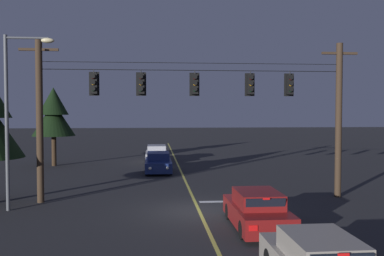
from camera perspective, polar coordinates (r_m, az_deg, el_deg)
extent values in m
plane|color=#28282B|center=(18.72, 0.96, -10.98)|extent=(180.00, 180.00, 0.00)
cube|color=#D1C64C|center=(26.94, -0.97, -6.87)|extent=(0.14, 60.00, 0.01)
cube|color=silver|center=(20.75, 5.72, -9.66)|extent=(3.40, 0.36, 0.01)
cylinder|color=#38281C|center=(21.20, -19.60, 0.87)|extent=(0.32, 0.32, 7.64)
cube|color=#38281C|center=(21.38, -19.72, 9.80)|extent=(1.80, 0.12, 0.12)
cylinder|color=slate|center=(21.34, -19.71, 8.86)|extent=(0.12, 0.12, 0.18)
cylinder|color=#38281C|center=(22.49, 18.91, 0.95)|extent=(0.32, 0.32, 7.64)
cube|color=#38281C|center=(22.67, 19.03, 9.37)|extent=(1.80, 0.12, 0.12)
cylinder|color=slate|center=(22.62, 19.01, 8.49)|extent=(0.12, 0.12, 0.18)
cylinder|color=black|center=(20.71, 0.25, 7.67)|extent=(14.46, 0.03, 0.03)
cylinder|color=black|center=(20.74, 0.25, 8.63)|extent=(14.46, 0.02, 0.02)
cylinder|color=black|center=(20.79, -12.94, 7.34)|extent=(0.04, 0.04, 0.18)
cube|color=black|center=(20.75, -12.93, 5.77)|extent=(0.32, 0.26, 0.96)
cube|color=black|center=(20.89, -12.87, 5.75)|extent=(0.48, 0.03, 1.12)
sphere|color=#380A0A|center=(20.61, -13.00, 6.60)|extent=(0.17, 0.17, 0.17)
cylinder|color=black|center=(20.58, -13.01, 6.73)|extent=(0.20, 0.10, 0.20)
sphere|color=orange|center=(20.59, -12.99, 5.80)|extent=(0.17, 0.17, 0.17)
cylinder|color=black|center=(20.56, -13.00, 5.93)|extent=(0.20, 0.10, 0.20)
sphere|color=black|center=(20.58, -12.98, 5.00)|extent=(0.17, 0.17, 0.17)
cylinder|color=black|center=(20.54, -13.00, 5.12)|extent=(0.20, 0.10, 0.20)
cylinder|color=black|center=(20.62, -6.80, 7.43)|extent=(0.04, 0.04, 0.18)
cube|color=black|center=(20.57, -6.79, 5.85)|extent=(0.32, 0.26, 0.96)
cube|color=black|center=(20.72, -6.78, 5.82)|extent=(0.48, 0.03, 1.12)
sphere|color=#380A0A|center=(20.43, -6.81, 6.68)|extent=(0.17, 0.17, 0.17)
cylinder|color=black|center=(20.40, -6.81, 6.81)|extent=(0.20, 0.10, 0.20)
sphere|color=orange|center=(20.41, -6.80, 5.87)|extent=(0.17, 0.17, 0.17)
cylinder|color=black|center=(20.38, -6.81, 6.00)|extent=(0.20, 0.10, 0.20)
sphere|color=black|center=(20.40, -6.80, 5.07)|extent=(0.17, 0.17, 0.17)
cylinder|color=black|center=(20.36, -6.80, 5.19)|extent=(0.20, 0.10, 0.20)
cylinder|color=black|center=(20.70, 0.37, 7.42)|extent=(0.04, 0.04, 0.18)
cube|color=black|center=(20.66, 0.37, 5.85)|extent=(0.32, 0.26, 0.96)
cube|color=black|center=(20.81, 0.33, 5.82)|extent=(0.48, 0.03, 1.12)
sphere|color=#380A0A|center=(20.52, 0.41, 6.68)|extent=(0.17, 0.17, 0.17)
cylinder|color=black|center=(20.49, 0.42, 6.80)|extent=(0.20, 0.10, 0.20)
sphere|color=orange|center=(20.50, 0.41, 5.88)|extent=(0.17, 0.17, 0.17)
cylinder|color=black|center=(20.47, 0.42, 6.00)|extent=(0.20, 0.10, 0.20)
sphere|color=black|center=(20.49, 0.41, 5.07)|extent=(0.17, 0.17, 0.17)
cylinder|color=black|center=(20.45, 0.42, 5.20)|extent=(0.20, 0.10, 0.20)
cylinder|color=black|center=(21.14, 7.77, 7.30)|extent=(0.04, 0.04, 0.18)
cube|color=black|center=(21.10, 7.77, 5.75)|extent=(0.32, 0.26, 0.96)
cube|color=black|center=(21.24, 7.68, 5.73)|extent=(0.48, 0.03, 1.12)
sphere|color=#380A0A|center=(20.96, 7.87, 6.56)|extent=(0.17, 0.17, 0.17)
cylinder|color=black|center=(20.93, 7.90, 6.69)|extent=(0.20, 0.10, 0.20)
sphere|color=orange|center=(20.94, 7.86, 5.78)|extent=(0.17, 0.17, 0.17)
cylinder|color=black|center=(20.91, 7.89, 5.90)|extent=(0.20, 0.10, 0.20)
sphere|color=black|center=(20.93, 7.86, 4.99)|extent=(0.17, 0.17, 0.17)
cylinder|color=black|center=(20.89, 7.89, 5.11)|extent=(0.20, 0.10, 0.20)
cylinder|color=black|center=(21.66, 12.89, 7.14)|extent=(0.04, 0.04, 0.18)
cube|color=black|center=(21.62, 12.88, 5.63)|extent=(0.32, 0.26, 0.96)
cube|color=black|center=(21.76, 12.76, 5.61)|extent=(0.48, 0.03, 1.12)
sphere|color=#380A0A|center=(21.49, 13.02, 6.42)|extent=(0.17, 0.17, 0.17)
cylinder|color=black|center=(21.46, 13.05, 6.54)|extent=(0.20, 0.10, 0.20)
sphere|color=orange|center=(21.47, 13.01, 5.66)|extent=(0.17, 0.17, 0.17)
cylinder|color=black|center=(21.44, 13.04, 5.77)|extent=(0.20, 0.10, 0.20)
sphere|color=black|center=(21.46, 13.00, 4.89)|extent=(0.17, 0.17, 0.17)
cylinder|color=black|center=(21.42, 13.04, 5.01)|extent=(0.20, 0.10, 0.20)
cube|color=maroon|center=(16.18, 8.63, -11.28)|extent=(1.80, 4.30, 0.68)
cube|color=maroon|center=(15.94, 8.74, -9.25)|extent=(1.51, 2.15, 0.54)
cube|color=black|center=(16.83, 7.97, -8.63)|extent=(1.40, 0.21, 0.48)
cube|color=black|center=(14.93, 9.74, -10.05)|extent=(1.37, 0.18, 0.46)
cylinder|color=black|center=(17.33, 4.96, -10.98)|extent=(0.22, 0.64, 0.64)
cylinder|color=black|center=(17.68, 10.11, -10.75)|extent=(0.22, 0.64, 0.64)
cylinder|color=black|center=(14.80, 6.83, -13.32)|extent=(0.22, 0.64, 0.64)
cylinder|color=black|center=(15.20, 12.83, -12.94)|extent=(0.22, 0.64, 0.64)
cube|color=red|center=(13.97, 8.16, -13.06)|extent=(0.28, 0.03, 0.18)
cube|color=red|center=(14.32, 13.34, -12.72)|extent=(0.28, 0.03, 0.18)
cube|color=red|center=(14.78, 9.86, -9.26)|extent=(0.24, 0.04, 0.06)
cube|color=navy|center=(30.20, -4.51, -4.92)|extent=(1.80, 4.30, 0.68)
cube|color=navy|center=(30.25, -4.51, -3.74)|extent=(1.51, 2.15, 0.54)
cube|color=black|center=(29.31, -4.49, -3.93)|extent=(1.40, 0.21, 0.48)
cube|color=black|center=(31.30, -4.54, -3.54)|extent=(1.37, 0.18, 0.46)
cylinder|color=black|center=(28.92, -2.90, -5.61)|extent=(0.22, 0.64, 0.64)
cylinder|color=black|center=(28.90, -6.05, -5.62)|extent=(0.22, 0.64, 0.64)
cylinder|color=black|center=(31.56, -3.09, -4.94)|extent=(0.22, 0.64, 0.64)
cylinder|color=black|center=(31.54, -5.98, -4.95)|extent=(0.22, 0.64, 0.64)
sphere|color=white|center=(28.05, -3.31, -5.35)|extent=(0.20, 0.20, 0.20)
sphere|color=white|center=(28.04, -5.60, -5.36)|extent=(0.20, 0.20, 0.20)
cube|color=#A5A5AD|center=(36.24, -4.73, -3.71)|extent=(1.80, 4.30, 0.68)
cube|color=#A5A5AD|center=(36.30, -4.73, -2.73)|extent=(1.51, 2.15, 0.54)
cube|color=black|center=(35.37, -4.72, -2.86)|extent=(1.40, 0.21, 0.48)
cube|color=black|center=(37.36, -4.75, -2.59)|extent=(1.37, 0.18, 0.46)
cylinder|color=black|center=(34.95, -3.41, -4.23)|extent=(0.22, 0.64, 0.64)
cylinder|color=black|center=(34.94, -6.01, -4.25)|extent=(0.22, 0.64, 0.64)
cylinder|color=black|center=(37.60, -3.54, -3.77)|extent=(0.22, 0.64, 0.64)
cylinder|color=black|center=(37.59, -5.96, -3.78)|extent=(0.22, 0.64, 0.64)
sphere|color=white|center=(34.09, -3.76, -3.98)|extent=(0.20, 0.20, 0.20)
sphere|color=white|center=(34.08, -5.64, -3.99)|extent=(0.20, 0.20, 0.20)
cube|color=gray|center=(10.79, 16.80, -14.97)|extent=(1.51, 2.15, 0.54)
cube|color=black|center=(11.63, 15.02, -13.68)|extent=(1.40, 0.21, 0.48)
cube|color=red|center=(9.70, 19.50, -15.58)|extent=(0.24, 0.04, 0.06)
cylinder|color=#4C4F54|center=(19.95, -23.40, 0.57)|extent=(0.16, 0.16, 7.53)
cylinder|color=#4C4F54|center=(19.92, -21.07, 11.12)|extent=(1.80, 0.10, 0.10)
ellipsoid|color=beige|center=(19.69, -18.64, 10.96)|extent=(0.56, 0.30, 0.22)
cylinder|color=#332316|center=(35.15, -17.87, -2.71)|extent=(0.36, 0.36, 2.59)
cone|color=black|center=(35.03, -17.92, 1.15)|extent=(3.28, 3.28, 2.63)
cone|color=black|center=(35.03, -17.95, 3.43)|extent=(2.30, 2.30, 2.13)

